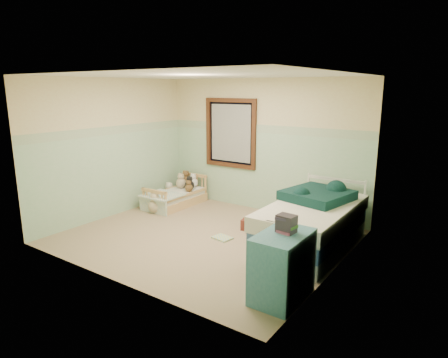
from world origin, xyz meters
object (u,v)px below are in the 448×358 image
Objects in this scene: plush_floor_tan at (155,206)px; red_pillow at (251,224)px; floor_book at (222,238)px; toddler_bed_frame at (176,201)px; plush_floor_cream at (169,194)px; dresser at (282,266)px; twin_bed_frame at (311,240)px.

plush_floor_tan is 0.92× the size of red_pillow.
red_pillow reaches higher than floor_book.
plush_floor_cream is at bearing 148.61° from toddler_bed_frame.
plush_floor_cream is 2.45m from red_pillow.
dresser is at bearing -31.03° from toddler_bed_frame.
floor_book is (2.23, -1.21, -0.11)m from plush_floor_cream.
toddler_bed_frame is 3.97m from dresser.
plush_floor_tan reaches higher than twin_bed_frame.
plush_floor_cream reaches higher than toddler_bed_frame.
plush_floor_cream reaches higher than floor_book.
plush_floor_tan is 0.91× the size of floor_book.
plush_floor_cream is 4.44m from dresser.
dresser is (3.80, -2.29, 0.26)m from plush_floor_cream.
twin_bed_frame is 6.96× the size of floor_book.
red_pillow is (-1.12, 0.14, -0.02)m from twin_bed_frame.
plush_floor_tan is at bearing -88.66° from toddler_bed_frame.
dresser reaches higher than red_pillow.
toddler_bed_frame is 1.66× the size of dresser.
dresser reaches higher than floor_book.
plush_floor_tan is 0.34× the size of dresser.
plush_floor_tan is (0.01, -0.61, 0.05)m from toddler_bed_frame.
red_pillow is at bearing 8.00° from plush_floor_tan.
floor_book is (1.81, -0.35, -0.12)m from plush_floor_tan.
red_pillow is 0.99× the size of floor_book.
toddler_bed_frame is 0.62m from plush_floor_tan.
plush_floor_tan is 3.68m from dresser.
dresser is (0.30, -1.56, 0.27)m from twin_bed_frame.
dresser is 2.24m from red_pillow.
twin_bed_frame is (3.09, -0.48, 0.03)m from toddler_bed_frame.
plush_floor_cream is 0.96m from plush_floor_tan.
twin_bed_frame is at bearing -11.80° from plush_floor_cream.
red_pillow is at bearing -9.74° from toddler_bed_frame.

